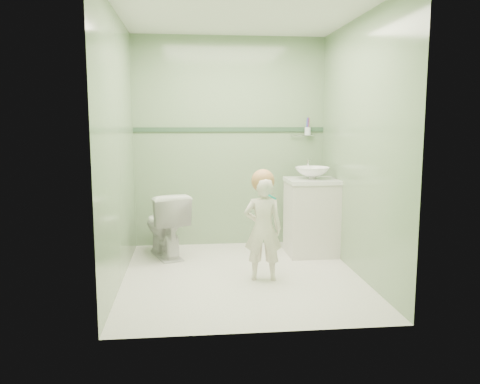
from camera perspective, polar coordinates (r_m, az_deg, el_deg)
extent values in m
plane|color=silver|center=(4.69, 0.20, -9.73)|extent=(2.50, 2.50, 0.00)
cube|color=#80A575|center=(5.71, -1.18, 5.76)|extent=(2.20, 0.04, 2.40)
cube|color=#80A575|center=(3.23, 2.66, 3.80)|extent=(2.20, 0.04, 2.40)
cube|color=#80A575|center=(4.48, -13.96, 4.82)|extent=(0.04, 2.50, 2.40)
cube|color=#80A575|center=(4.72, 13.65, 5.00)|extent=(0.04, 2.50, 2.40)
plane|color=white|center=(4.56, 0.21, 20.28)|extent=(2.50, 2.50, 0.00)
cube|color=#325138|center=(5.70, -1.18, 7.27)|extent=(2.20, 0.02, 0.05)
cube|color=silver|center=(5.41, 8.26, -3.01)|extent=(0.52, 0.50, 0.80)
cube|color=white|center=(5.34, 8.36, 1.31)|extent=(0.54, 0.52, 0.04)
imported|color=white|center=(5.34, 8.37, 2.20)|extent=(0.37, 0.37, 0.13)
cylinder|color=silver|center=(5.52, 7.87, 3.00)|extent=(0.03, 0.03, 0.18)
cylinder|color=silver|center=(5.47, 8.01, 3.79)|extent=(0.02, 0.12, 0.02)
cylinder|color=silver|center=(5.79, 7.22, 6.53)|extent=(0.26, 0.02, 0.02)
cylinder|color=silver|center=(5.79, 7.85, 7.01)|extent=(0.07, 0.07, 0.09)
cylinder|color=#6B44A5|center=(5.78, 7.90, 7.70)|extent=(0.01, 0.01, 0.17)
cylinder|color=#3658BB|center=(5.77, 7.74, 7.70)|extent=(0.01, 0.01, 0.17)
cylinder|color=red|center=(5.79, 7.96, 7.70)|extent=(0.01, 0.01, 0.17)
cylinder|color=#6B44A5|center=(5.78, 7.80, 7.70)|extent=(0.01, 0.01, 0.17)
imported|color=white|center=(5.33, -8.68, -3.75)|extent=(0.59, 0.78, 0.70)
imported|color=white|center=(4.48, 2.68, -4.32)|extent=(0.38, 0.28, 0.95)
sphere|color=tan|center=(4.43, 2.67, 1.31)|extent=(0.21, 0.21, 0.21)
cylinder|color=#069A90|center=(4.30, 3.79, -0.60)|extent=(0.09, 0.12, 0.06)
cube|color=white|center=(4.34, 2.99, 0.02)|extent=(0.03, 0.03, 0.02)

